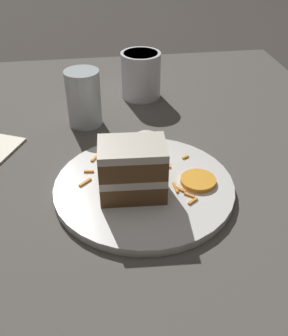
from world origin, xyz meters
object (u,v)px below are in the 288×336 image
Objects in this scene: cream_dollop at (146,144)px; drinking_glass at (84,102)px; plate at (144,187)px; cake_slice at (132,169)px; orange_garnish at (198,181)px; coffee_mug at (141,73)px.

drinking_glass reaches higher than cream_dollop.
cream_dollop reaches higher than plate.
cake_slice reaches higher than cream_dollop.
cake_slice reaches higher than orange_garnish.
drinking_glass is at bearing 125.07° from orange_garnish.
coffee_mug is at bearing 96.78° from orange_garnish.
drinking_glass is (-0.17, 0.24, 0.03)m from orange_garnish.
plate is 5.04× the size of orange_garnish.
orange_garnish is 0.29m from drinking_glass.
plate is 0.25m from drinking_glass.
cake_slice is at bearing -109.38° from cream_dollop.
coffee_mug reaches higher than cream_dollop.
coffee_mug is at bearing 173.85° from cake_slice.
plate is 2.53× the size of drinking_glass.
cream_dollop is 0.26m from coffee_mug.
coffee_mug is (0.03, 0.26, 0.02)m from cream_dollop.
drinking_glass is at bearing 123.18° from cream_dollop.
cream_dollop reaches higher than orange_garnish.
plate is 0.34m from coffee_mug.
drinking_glass is 0.17m from coffee_mug.
plate is at bearing 137.34° from cake_slice.
cream_dollop is at bearing -95.86° from coffee_mug.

